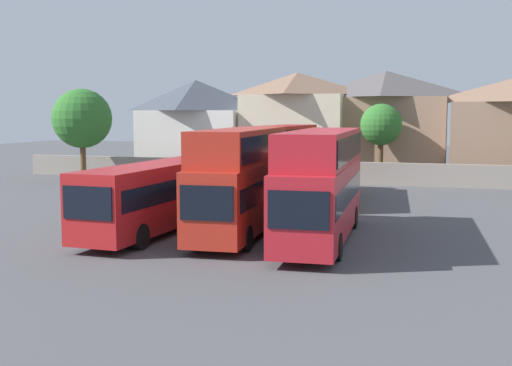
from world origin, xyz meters
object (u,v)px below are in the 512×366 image
at_px(house_terrace_left, 196,126).
at_px(tree_right_of_lot, 381,125).
at_px(bus_2, 240,176).
at_px(bus_5, 323,171).
at_px(bus_1, 154,194).
at_px(bus_4, 277,157).
at_px(house_terrace_right, 385,123).
at_px(bus_3, 321,179).
at_px(house_terrace_far_right, 511,129).
at_px(tree_behind_wall, 82,119).
at_px(house_terrace_centre, 297,123).

bearing_deg(house_terrace_left, tree_right_of_lot, -10.21).
height_order(bus_2, bus_5, bus_2).
bearing_deg(bus_1, bus_5, 160.67).
height_order(bus_4, bus_5, bus_4).
bearing_deg(bus_1, house_terrace_right, 168.89).
height_order(bus_3, house_terrace_far_right, house_terrace_far_right).
bearing_deg(house_terrace_left, tree_behind_wall, -128.56).
distance_m(house_terrace_centre, house_terrace_far_right, 18.47).
relative_size(bus_1, house_terrace_right, 0.98).
bearing_deg(tree_right_of_lot, house_terrace_far_right, 20.20).
bearing_deg(house_terrace_far_right, house_terrace_right, 173.16).
height_order(bus_4, house_terrace_far_right, house_terrace_far_right).
bearing_deg(house_terrace_far_right, bus_1, -120.87).
height_order(bus_2, house_terrace_right, house_terrace_right).
relative_size(bus_5, tree_right_of_lot, 1.84).
height_order(bus_3, bus_4, bus_3).
height_order(bus_1, tree_right_of_lot, tree_right_of_lot).
relative_size(house_terrace_centre, house_terrace_far_right, 0.94).
xyz_separation_m(house_terrace_right, tree_behind_wall, (-24.48, -10.58, 0.40)).
height_order(bus_4, house_terrace_left, house_terrace_left).
bearing_deg(house_terrace_left, bus_4, -51.60).
bearing_deg(house_terrace_right, bus_3, -89.38).
relative_size(bus_5, house_terrace_right, 1.06).
relative_size(bus_5, house_terrace_far_right, 1.16).
relative_size(house_terrace_centre, house_terrace_right, 0.86).
height_order(bus_2, tree_behind_wall, tree_behind_wall).
xyz_separation_m(bus_4, tree_right_of_lot, (5.62, 12.08, 1.96)).
distance_m(bus_1, house_terrace_far_right, 35.43).
bearing_deg(bus_3, house_terrace_far_right, 157.61).
height_order(bus_5, house_terrace_left, house_terrace_left).
xyz_separation_m(bus_1, house_terrace_centre, (-0.33, 30.74, 2.88)).
height_order(tree_behind_wall, tree_right_of_lot, tree_behind_wall).
height_order(bus_3, house_terrace_left, house_terrace_left).
relative_size(bus_5, house_terrace_centre, 1.24).
xyz_separation_m(bus_4, house_terrace_right, (5.44, 17.16, 2.08)).
bearing_deg(bus_5, tree_right_of_lot, 164.92).
xyz_separation_m(bus_3, house_terrace_right, (-0.33, 30.99, 2.03)).
xyz_separation_m(bus_2, house_terrace_centre, (-4.39, 30.04, 1.97)).
distance_m(bus_2, bus_5, 13.11).
xyz_separation_m(tree_behind_wall, tree_right_of_lot, (24.66, 5.50, -0.52)).
relative_size(bus_3, bus_5, 1.01).
relative_size(bus_1, house_terrace_left, 1.08).
relative_size(bus_3, tree_right_of_lot, 1.85).
xyz_separation_m(house_terrace_left, house_terrace_right, (17.55, 1.89, 0.32)).
height_order(bus_5, tree_behind_wall, tree_behind_wall).
xyz_separation_m(bus_3, house_terrace_centre, (-8.24, 30.13, 1.99)).
height_order(bus_1, house_terrace_right, house_terrace_right).
xyz_separation_m(bus_1, tree_right_of_lot, (7.77, 26.52, 2.79)).
distance_m(house_terrace_far_right, tree_right_of_lot, 11.05).
xyz_separation_m(house_terrace_right, tree_right_of_lot, (0.18, -5.08, -0.12)).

